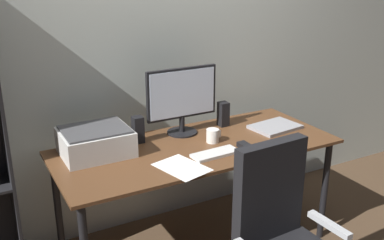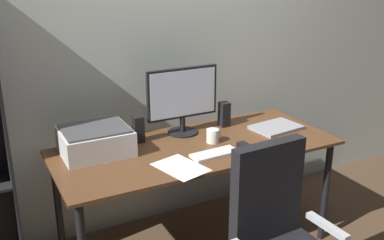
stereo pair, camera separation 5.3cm
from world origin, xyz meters
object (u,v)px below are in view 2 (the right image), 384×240
Objects in this scene: keyboard at (215,154)px; mouse at (244,146)px; printer at (95,141)px; monitor at (182,97)px; desk at (196,156)px; laptop at (276,127)px; speaker_left at (138,129)px; speaker_right at (224,114)px; coffee_mug at (213,136)px.

keyboard is 3.02× the size of mouse.
keyboard is 0.71m from printer.
printer is at bearing -174.54° from monitor.
printer is (-0.59, 0.17, 0.16)m from desk.
printer is (-1.21, 0.17, 0.07)m from laptop.
speaker_left is at bearing 9.81° from printer.
monitor is at bearing 178.57° from speaker_right.
speaker_left is at bearing -178.57° from monitor.
coffee_mug is (0.09, 0.18, 0.03)m from keyboard.
desk is 18.31× the size of mouse.
mouse is (0.22, -0.41, -0.24)m from monitor.
speaker_right is 0.43× the size of printer.
monitor reaches higher than speaker_right.
speaker_right is (0.32, -0.01, -0.17)m from monitor.
monitor is at bearing 5.46° from printer.
speaker_right is 0.92m from printer.
desk is at bearing 173.80° from laptop.
keyboard is at bearing -117.24° from coffee_mug.
desk is at bearing 95.44° from keyboard.
laptop is (0.62, 0.01, 0.09)m from desk.
speaker_right reaches higher than printer.
keyboard is at bearing -51.35° from speaker_left.
speaker_left is at bearing 151.58° from coffee_mug.
desk is at bearing -36.77° from speaker_left.
speaker_right reaches higher than mouse.
keyboard is 0.51m from speaker_right.
printer is (-0.92, -0.05, -0.00)m from speaker_right.
keyboard is 1.71× the size of speaker_right.
speaker_left reaches higher than mouse.
printer reaches higher than coffee_mug.
mouse is at bearing -62.09° from monitor.
speaker_left is at bearing 142.52° from mouse.
speaker_left is at bearing 143.23° from desk.
laptop reaches higher than keyboard.
speaker_left and speaker_right have the same top height.
coffee_mug reaches higher than keyboard.
coffee_mug is (0.12, -0.00, 0.12)m from desk.
mouse is 0.30× the size of laptop.
mouse is 0.56× the size of speaker_right.
mouse reaches higher than laptop.
mouse is 0.99× the size of coffee_mug.
speaker_right is at bearing 33.50° from desk.
monitor is 0.36m from speaker_left.
desk is 0.63m from laptop.
coffee_mug is at bearing -134.05° from speaker_right.
keyboard is at bearing -30.03° from printer.
speaker_left reaches higher than coffee_mug.
monitor is 0.63m from printer.
mouse is (0.21, 0.00, 0.01)m from keyboard.
speaker_left reaches higher than laptop.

